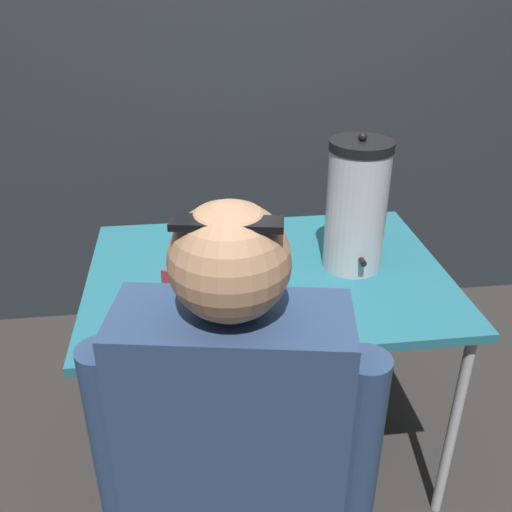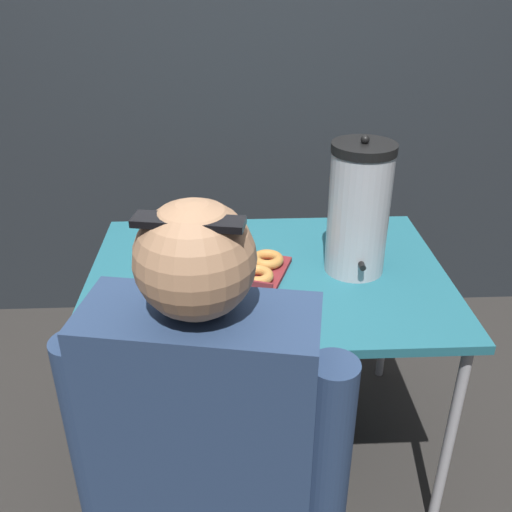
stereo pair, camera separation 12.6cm
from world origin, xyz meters
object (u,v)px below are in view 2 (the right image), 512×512
object	(u,v)px
donut_box	(228,266)
coffee_urn	(359,209)
person_seated	(208,491)
cell_phone	(113,324)

from	to	relation	value
donut_box	coffee_urn	distance (m)	0.44
person_seated	cell_phone	bearing A→B (deg)	-48.89
coffee_urn	cell_phone	size ratio (longest dim) A/B	2.70
donut_box	person_seated	size ratio (longest dim) A/B	0.32
coffee_urn	person_seated	xyz separation A→B (m)	(-0.45, -0.73, -0.33)
coffee_urn	person_seated	bearing A→B (deg)	-121.52
cell_phone	person_seated	distance (m)	0.54
cell_phone	person_seated	xyz separation A→B (m)	(0.27, -0.45, -0.13)
cell_phone	coffee_urn	bearing A→B (deg)	41.66
donut_box	coffee_urn	bearing A→B (deg)	19.42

